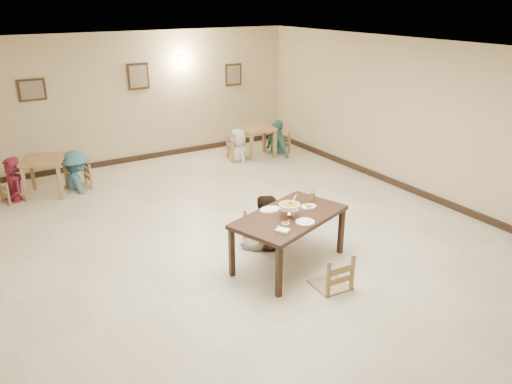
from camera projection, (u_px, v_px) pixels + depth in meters
floor at (244, 239)px, 8.21m from camera, size 10.00×10.00×0.00m
ceiling at (242, 50)px, 7.11m from camera, size 10.00×10.00×0.00m
wall_back at (135, 98)px, 11.62m from camera, size 10.00×0.00×10.00m
wall_right at (422, 120)px, 9.60m from camera, size 0.00×10.00×10.00m
baseboard_back at (141, 158)px, 12.13m from camera, size 8.00×0.06×0.12m
baseboard_right at (413, 190)px, 10.11m from camera, size 0.06×10.00×0.12m
picture_a at (32, 90)px, 10.37m from camera, size 0.55×0.04×0.45m
picture_b at (138, 76)px, 11.45m from camera, size 0.50×0.04×0.60m
picture_c at (233, 75)px, 12.72m from camera, size 0.45×0.04×0.55m
wall_sconce at (182, 60)px, 11.88m from camera, size 0.16×0.05×0.22m
main_table at (289, 220)px, 7.19m from camera, size 1.91×1.45×0.79m
chair_far at (261, 216)px, 7.90m from camera, size 0.45×0.45×0.97m
chair_near at (332, 254)px, 6.70m from camera, size 0.47×0.47×1.00m
main_diner at (264, 196)px, 7.70m from camera, size 0.90×0.74×1.70m
curry_warmer at (289, 206)px, 7.06m from camera, size 0.33×0.30×0.27m
rice_plate_far at (270, 209)px, 7.31m from camera, size 0.31×0.31×0.07m
rice_plate_near at (305, 222)px, 6.91m from camera, size 0.26×0.26×0.06m
fried_plate at (309, 206)px, 7.41m from camera, size 0.24×0.24×0.05m
chili_dish at (286, 224)px, 6.86m from camera, size 0.10×0.10×0.02m
napkin_cutlery at (283, 230)px, 6.65m from camera, size 0.23×0.28×0.03m
drink_glass at (312, 196)px, 7.65m from camera, size 0.08×0.08×0.16m
bg_table_left at (44, 165)px, 9.81m from camera, size 0.99×0.99×0.77m
bg_table_right at (258, 133)px, 12.23m from camera, size 0.83×0.83×0.74m
bg_chair_ll at (12, 180)px, 9.57m from camera, size 0.41×0.41×0.87m
bg_chair_lr at (76, 165)px, 10.17m from camera, size 0.47×0.47×1.01m
bg_chair_rl at (238, 139)px, 12.01m from camera, size 0.49×0.49×1.04m
bg_chair_rr at (278, 133)px, 12.48m from camera, size 0.49×0.49×1.04m
bg_diner_a at (8, 158)px, 9.41m from camera, size 0.54×0.71×1.74m
bg_diner_b at (74, 151)px, 10.06m from camera, size 0.80×1.15×1.63m
bg_diner_c at (238, 129)px, 11.92m from camera, size 0.56×0.79×1.53m
bg_diner_d at (278, 120)px, 12.36m from camera, size 0.48×1.03×1.72m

